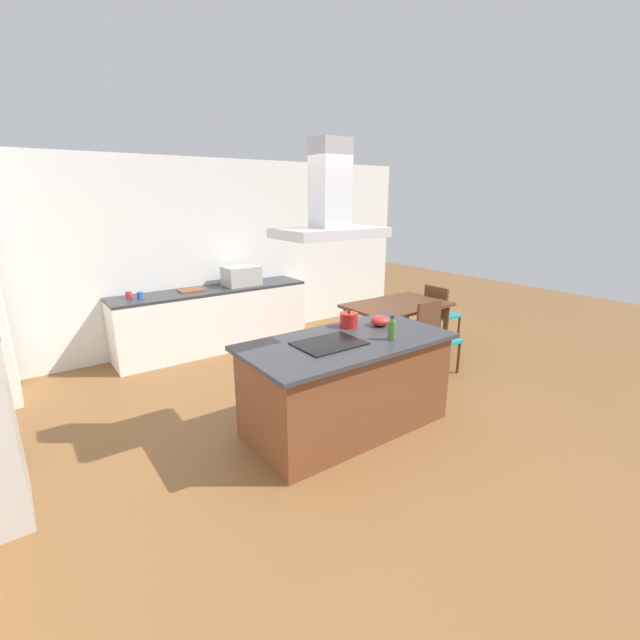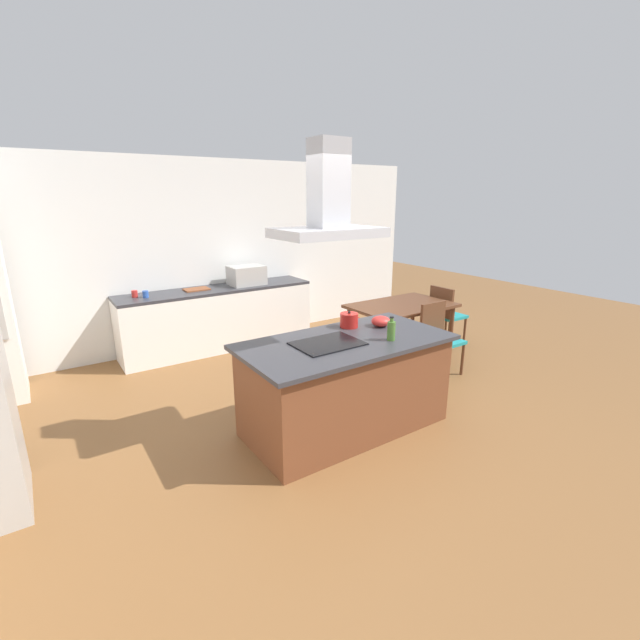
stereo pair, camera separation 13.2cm
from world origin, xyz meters
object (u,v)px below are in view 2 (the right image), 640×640
at_px(mixing_bowl, 381,321).
at_px(dining_table, 401,310).
at_px(coffee_mug_blue, 146,294).
at_px(cooktop, 328,343).
at_px(countertop_microwave, 247,275).
at_px(cutting_board, 197,289).
at_px(range_hood, 328,206).
at_px(tea_kettle, 349,320).
at_px(chair_facing_island, 438,333).
at_px(olive_oil_bottle, 391,330).
at_px(coffee_mug_red, 135,294).
at_px(chair_at_right_end, 445,312).

relative_size(mixing_bowl, dining_table, 0.14).
bearing_deg(coffee_mug_blue, mixing_bowl, -57.91).
height_order(cooktop, countertop_microwave, countertop_microwave).
distance_m(cutting_board, range_hood, 3.17).
bearing_deg(tea_kettle, chair_facing_island, 5.53).
relative_size(mixing_bowl, range_hood, 0.22).
xyz_separation_m(cooktop, chair_facing_island, (2.03, 0.46, -0.40)).
height_order(olive_oil_bottle, coffee_mug_blue, olive_oil_bottle).
bearing_deg(dining_table, mixing_bowl, -142.34).
xyz_separation_m(tea_kettle, cutting_board, (-0.69, 2.62, -0.06)).
distance_m(mixing_bowl, cutting_board, 2.95).
height_order(cooktop, coffee_mug_blue, coffee_mug_blue).
xyz_separation_m(mixing_bowl, coffee_mug_blue, (-1.68, 2.69, -0.01)).
distance_m(olive_oil_bottle, cutting_board, 3.26).
xyz_separation_m(cooktop, cutting_board, (-0.21, 2.93, 0.00)).
bearing_deg(coffee_mug_blue, coffee_mug_red, 138.00).
bearing_deg(countertop_microwave, olive_oil_bottle, -89.90).
height_order(coffee_mug_blue, chair_at_right_end, coffee_mug_blue).
height_order(coffee_mug_blue, range_hood, range_hood).
distance_m(coffee_mug_red, range_hood, 3.32).
bearing_deg(countertop_microwave, cutting_board, 176.19).
xyz_separation_m(mixing_bowl, cutting_board, (-0.98, 2.78, -0.04)).
bearing_deg(range_hood, cooktop, 180.00).
bearing_deg(dining_table, cooktop, -151.02).
relative_size(coffee_mug_red, chair_facing_island, 0.10).
relative_size(cooktop, tea_kettle, 2.55).
height_order(tea_kettle, range_hood, range_hood).
bearing_deg(mixing_bowl, coffee_mug_red, 122.81).
xyz_separation_m(mixing_bowl, dining_table, (1.26, 0.98, -0.29)).
bearing_deg(tea_kettle, chair_at_right_end, 18.31).
relative_size(olive_oil_bottle, coffee_mug_red, 2.51).
height_order(cooktop, coffee_mug_red, coffee_mug_red).
relative_size(olive_oil_bottle, chair_at_right_end, 0.25).
height_order(cutting_board, dining_table, cutting_board).
height_order(coffee_mug_blue, dining_table, coffee_mug_blue).
xyz_separation_m(countertop_microwave, range_hood, (-0.54, -2.88, 1.06)).
bearing_deg(coffee_mug_red, dining_table, -30.65).
bearing_deg(range_hood, countertop_microwave, 79.31).
bearing_deg(range_hood, coffee_mug_blue, 107.91).
bearing_deg(mixing_bowl, coffee_mug_blue, 122.09).
height_order(cooktop, chair_facing_island, cooktop).
bearing_deg(cutting_board, mixing_bowl, -70.65).
bearing_deg(chair_facing_island, mixing_bowl, -166.22).
xyz_separation_m(cooktop, coffee_mug_blue, (-0.92, 2.84, 0.04)).
bearing_deg(olive_oil_bottle, tea_kettle, 96.82).
xyz_separation_m(mixing_bowl, chair_facing_island, (1.26, 0.31, -0.45)).
bearing_deg(chair_at_right_end, cooktop, -159.10).
relative_size(cooktop, mixing_bowl, 3.08).
distance_m(tea_kettle, mixing_bowl, 0.33).
bearing_deg(coffee_mug_blue, countertop_microwave, 1.69).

